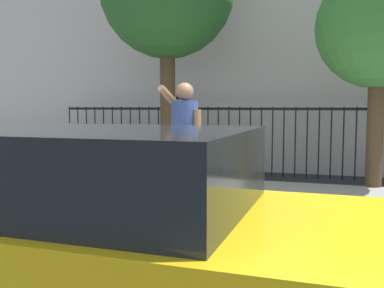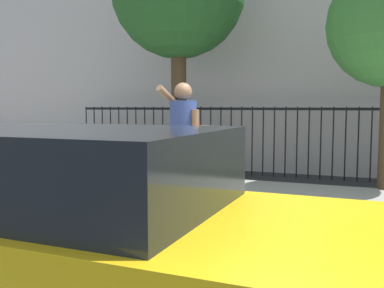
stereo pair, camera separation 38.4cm
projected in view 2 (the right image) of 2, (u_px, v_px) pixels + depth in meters
The scene contains 6 objects.
ground_plane at pixel (246, 276), 4.06m from camera, with size 60.00×60.00×0.00m, color #28282B.
sidewalk at pixel (285, 215), 6.09m from camera, with size 28.00×4.40×0.15m, color #9E9B93.
iron_fence at pixel (315, 133), 9.43m from camera, with size 12.03×0.04×1.60m.
taxi_yellow at pixel (95, 237), 2.98m from camera, with size 4.22×1.89×1.45m.
pedestrian_on_phone at pixel (185, 141), 5.42m from camera, with size 0.72×0.54×1.75m.
street_bench at pixel (109, 158), 8.00m from camera, with size 1.60×0.45×0.95m.
Camera 2 is at (0.99, -3.84, 1.60)m, focal length 40.19 mm.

